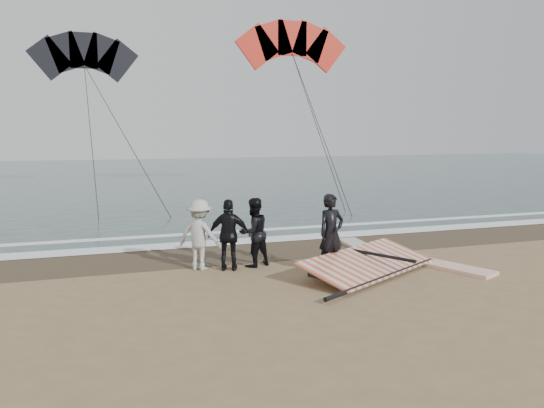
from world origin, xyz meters
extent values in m
plane|color=#8C704C|center=(0.00, 0.00, 0.00)|extent=(120.00, 120.00, 0.00)
cube|color=#233838|center=(0.00, 33.00, 0.01)|extent=(120.00, 54.00, 0.02)
cube|color=#4C3D2B|center=(0.00, 4.50, 0.01)|extent=(120.00, 2.80, 0.01)
cube|color=white|center=(0.00, 5.90, 0.03)|extent=(120.00, 0.90, 0.01)
cube|color=white|center=(0.00, 7.60, 0.03)|extent=(120.00, 0.45, 0.01)
imported|color=black|center=(-0.26, 1.68, 0.99)|extent=(0.80, 0.61, 1.97)
cube|color=white|center=(2.76, 1.03, 0.05)|extent=(1.57, 2.46, 0.10)
cube|color=beige|center=(1.73, 3.88, 0.05)|extent=(0.79, 2.36, 0.10)
imported|color=black|center=(-1.95, 2.82, 0.90)|extent=(1.07, 0.96, 1.81)
imported|color=black|center=(-2.65, 2.62, 0.91)|extent=(1.15, 0.76, 1.82)
imported|color=#B0B1AC|center=(-3.35, 2.92, 0.90)|extent=(1.33, 1.25, 1.81)
cube|color=black|center=(0.36, 1.80, 0.05)|extent=(2.69, 1.86, 0.10)
cube|color=#D34C23|center=(0.56, 1.20, 0.30)|extent=(4.20, 3.24, 0.42)
cylinder|color=black|center=(0.56, 0.42, 0.11)|extent=(4.07, 2.29, 0.10)
cylinder|color=black|center=(0.86, 1.20, 0.45)|extent=(1.02, 1.78, 0.08)
cylinder|color=#262626|center=(4.77, 14.55, 4.09)|extent=(0.04, 0.04, 13.39)
cylinder|color=#262626|center=(4.94, 15.20, 4.09)|extent=(0.04, 0.04, 12.36)
cylinder|color=#262626|center=(-6.01, 17.12, 3.67)|extent=(0.04, 0.04, 13.13)
cylinder|color=#262626|center=(-4.61, 16.92, 3.67)|extent=(0.04, 0.04, 13.84)
camera|label=1|loc=(-5.73, -10.23, 3.50)|focal=35.00mm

